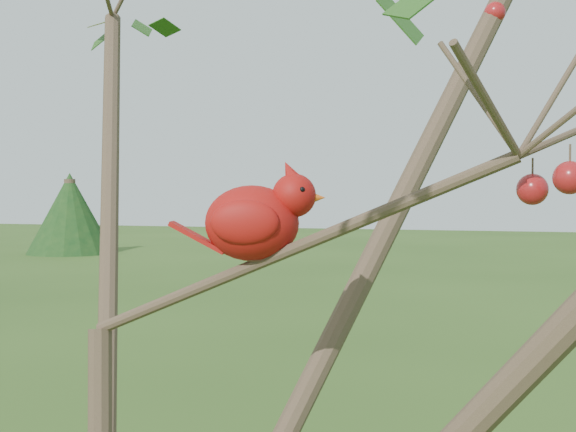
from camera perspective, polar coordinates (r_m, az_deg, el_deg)
The scene contains 3 objects.
crabapple_tree at distance 1.08m, azimuth -13.07°, elevation -0.14°, with size 2.35×2.05×2.95m.
cardinal at distance 1.10m, azimuth -2.22°, elevation -0.22°, with size 0.22×0.13×0.15m.
distant_trees at distance 25.51m, azimuth 14.38°, elevation 0.60°, with size 44.94×15.77×3.62m.
Camera 1 is at (0.55, -0.97, 2.16)m, focal length 50.00 mm.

